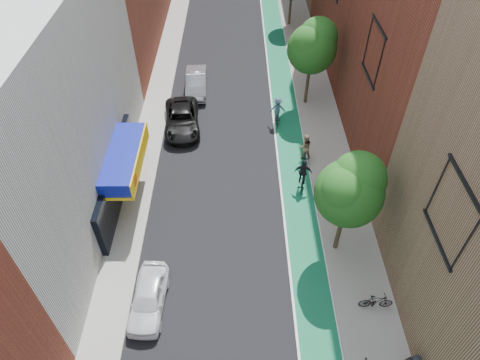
{
  "coord_description": "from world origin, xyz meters",
  "views": [
    {
      "loc": [
        0.27,
        -4.13,
        19.14
      ],
      "look_at": [
        0.42,
        13.9,
        1.5
      ],
      "focal_mm": 32.0,
      "sensor_mm": 36.0,
      "label": 1
    }
  ],
  "objects_px": {
    "cyclist_lane_near": "(305,151)",
    "parked_car_silver": "(196,82)",
    "parked_car_black": "(182,119)",
    "parked_car_white": "(148,298)",
    "cyclist_lane_mid": "(303,177)",
    "cyclist_lane_far": "(277,111)"
  },
  "relations": [
    {
      "from": "cyclist_lane_near",
      "to": "parked_car_silver",
      "type": "bearing_deg",
      "value": -47.36
    },
    {
      "from": "parked_car_black",
      "to": "parked_car_silver",
      "type": "xyz_separation_m",
      "value": [
        0.71,
        4.9,
        0.03
      ]
    },
    {
      "from": "cyclist_lane_near",
      "to": "parked_car_black",
      "type": "bearing_deg",
      "value": -23.13
    },
    {
      "from": "parked_car_white",
      "to": "cyclist_lane_near",
      "type": "xyz_separation_m",
      "value": [
        8.77,
        10.55,
        0.25
      ]
    },
    {
      "from": "parked_car_black",
      "to": "cyclist_lane_mid",
      "type": "distance_m",
      "value": 10.14
    },
    {
      "from": "parked_car_silver",
      "to": "cyclist_lane_near",
      "type": "distance_m",
      "value": 11.61
    },
    {
      "from": "parked_car_silver",
      "to": "cyclist_lane_mid",
      "type": "distance_m",
      "value": 13.3
    },
    {
      "from": "parked_car_white",
      "to": "cyclist_lane_mid",
      "type": "height_order",
      "value": "cyclist_lane_mid"
    },
    {
      "from": "parked_car_black",
      "to": "cyclist_lane_near",
      "type": "distance_m",
      "value": 9.23
    },
    {
      "from": "parked_car_black",
      "to": "cyclist_lane_far",
      "type": "bearing_deg",
      "value": -1.48
    },
    {
      "from": "cyclist_lane_far",
      "to": "parked_car_black",
      "type": "bearing_deg",
      "value": 5.59
    },
    {
      "from": "cyclist_lane_mid",
      "to": "parked_car_silver",
      "type": "bearing_deg",
      "value": -45.77
    },
    {
      "from": "parked_car_black",
      "to": "cyclist_lane_mid",
      "type": "bearing_deg",
      "value": -43.8
    },
    {
      "from": "parked_car_silver",
      "to": "parked_car_white",
      "type": "bearing_deg",
      "value": -95.52
    },
    {
      "from": "parked_car_silver",
      "to": "cyclist_lane_mid",
      "type": "bearing_deg",
      "value": -59.07
    },
    {
      "from": "parked_car_silver",
      "to": "cyclist_lane_far",
      "type": "bearing_deg",
      "value": -37.45
    },
    {
      "from": "cyclist_lane_far",
      "to": "parked_car_white",
      "type": "bearing_deg",
      "value": 65.06
    },
    {
      "from": "parked_car_silver",
      "to": "cyclist_lane_mid",
      "type": "height_order",
      "value": "cyclist_lane_mid"
    },
    {
      "from": "parked_car_black",
      "to": "parked_car_silver",
      "type": "height_order",
      "value": "parked_car_silver"
    },
    {
      "from": "parked_car_white",
      "to": "cyclist_lane_far",
      "type": "distance_m",
      "value": 16.56
    },
    {
      "from": "cyclist_lane_near",
      "to": "cyclist_lane_far",
      "type": "bearing_deg",
      "value": -69.8
    },
    {
      "from": "cyclist_lane_mid",
      "to": "cyclist_lane_far",
      "type": "relative_size",
      "value": 1.03
    }
  ]
}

